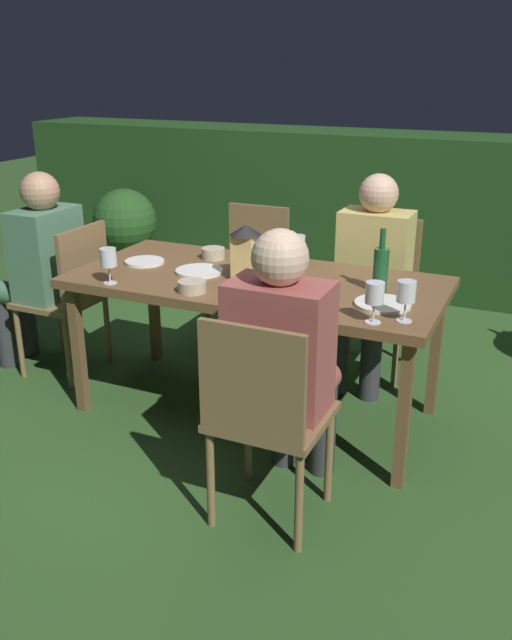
{
  "coord_description": "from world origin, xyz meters",
  "views": [
    {
      "loc": [
        1.28,
        -2.83,
        1.7
      ],
      "look_at": [
        0.0,
        0.0,
        0.5
      ],
      "focal_mm": 37.95,
      "sensor_mm": 36.0,
      "label": 1
    }
  ],
  "objects_px": {
    "person_in_green": "(39,263)",
    "wine_glass_e": "(375,295)",
    "plate_a": "(302,291)",
    "plate_c": "(144,262)",
    "chair_head_near": "(70,293)",
    "wine_glass_d": "(406,294)",
    "person_in_mustard": "(371,271)",
    "chair_side_left_b": "(265,413)",
    "potted_plant_by_hedge": "(125,226)",
    "chair_side_right_b": "(378,287)",
    "person_in_rust": "(285,356)",
    "plate_d": "(383,304)",
    "bowl_bread": "(213,253)",
    "chair_side_right_a": "(251,270)",
    "green_bottle_on_table": "(381,268)",
    "wine_glass_b": "(297,246)",
    "bowl_olives": "(192,286)",
    "plate_b": "(199,271)",
    "dining_table": "(256,289)",
    "wine_glass_c": "(108,259)"
  },
  "relations": [
    {
      "from": "person_in_green",
      "to": "wine_glass_e",
      "type": "relative_size",
      "value": 6.8
    },
    {
      "from": "plate_a",
      "to": "plate_c",
      "type": "height_order",
      "value": "same"
    },
    {
      "from": "chair_head_near",
      "to": "wine_glass_d",
      "type": "relative_size",
      "value": 5.15
    },
    {
      "from": "person_in_mustard",
      "to": "chair_side_left_b",
      "type": "xyz_separation_m",
      "value": [
        0.0,
        -1.44,
        -0.15
      ]
    },
    {
      "from": "potted_plant_by_hedge",
      "to": "chair_side_right_b",
      "type": "bearing_deg",
      "value": -20.74
    },
    {
      "from": "person_in_rust",
      "to": "plate_a",
      "type": "distance_m",
      "value": 0.52
    },
    {
      "from": "person_in_green",
      "to": "plate_d",
      "type": "relative_size",
      "value": 4.77
    },
    {
      "from": "chair_side_left_b",
      "to": "bowl_bread",
      "type": "distance_m",
      "value": 1.31
    },
    {
      "from": "chair_head_near",
      "to": "person_in_green",
      "type": "xyz_separation_m",
      "value": [
        -0.2,
        0.0,
        0.15
      ]
    },
    {
      "from": "chair_side_left_b",
      "to": "chair_head_near",
      "type": "bearing_deg",
      "value": 152.18
    },
    {
      "from": "potted_plant_by_hedge",
      "to": "chair_side_left_b",
      "type": "bearing_deg",
      "value": -46.95
    },
    {
      "from": "chair_side_right_a",
      "to": "green_bottle_on_table",
      "type": "distance_m",
      "value": 1.3
    },
    {
      "from": "wine_glass_b",
      "to": "plate_d",
      "type": "relative_size",
      "value": 0.7
    },
    {
      "from": "person_in_rust",
      "to": "wine_glass_b",
      "type": "distance_m",
      "value": 0.93
    },
    {
      "from": "person_in_mustard",
      "to": "chair_side_right_a",
      "type": "relative_size",
      "value": 1.32
    },
    {
      "from": "chair_side_left_b",
      "to": "wine_glass_b",
      "type": "bearing_deg",
      "value": 105.03
    },
    {
      "from": "person_in_rust",
      "to": "plate_a",
      "type": "height_order",
      "value": "person_in_rust"
    },
    {
      "from": "wine_glass_d",
      "to": "chair_side_left_b",
      "type": "bearing_deg",
      "value": -125.23
    },
    {
      "from": "person_in_rust",
      "to": "potted_plant_by_hedge",
      "type": "bearing_deg",
      "value": 135.36
    },
    {
      "from": "green_bottle_on_table",
      "to": "bowl_bread",
      "type": "height_order",
      "value": "green_bottle_on_table"
    },
    {
      "from": "chair_side_left_b",
      "to": "plate_c",
      "type": "height_order",
      "value": "chair_side_left_b"
    },
    {
      "from": "potted_plant_by_hedge",
      "to": "person_in_green",
      "type": "bearing_deg",
      "value": -70.15
    },
    {
      "from": "chair_head_near",
      "to": "wine_glass_b",
      "type": "xyz_separation_m",
      "value": [
        1.26,
        0.24,
        0.35
      ]
    },
    {
      "from": "chair_side_left_b",
      "to": "bowl_olives",
      "type": "relative_size",
      "value": 6.81
    },
    {
      "from": "wine_glass_b",
      "to": "wine_glass_e",
      "type": "xyz_separation_m",
      "value": [
        0.55,
        -0.59,
        0.0
      ]
    },
    {
      "from": "person_in_rust",
      "to": "plate_c",
      "type": "height_order",
      "value": "person_in_rust"
    },
    {
      "from": "green_bottle_on_table",
      "to": "plate_c",
      "type": "xyz_separation_m",
      "value": [
        -1.23,
        -0.05,
        -0.1
      ]
    },
    {
      "from": "chair_side_left_b",
      "to": "person_in_rust",
      "type": "distance_m",
      "value": 0.25
    },
    {
      "from": "person_in_rust",
      "to": "wine_glass_e",
      "type": "distance_m",
      "value": 0.43
    },
    {
      "from": "plate_b",
      "to": "bowl_bread",
      "type": "bearing_deg",
      "value": 102.12
    },
    {
      "from": "chair_side_right_a",
      "to": "bowl_olives",
      "type": "relative_size",
      "value": 6.81
    },
    {
      "from": "chair_side_left_b",
      "to": "plate_b",
      "type": "xyz_separation_m",
      "value": [
        -0.7,
        0.78,
        0.24
      ]
    },
    {
      "from": "person_in_green",
      "to": "plate_a",
      "type": "bearing_deg",
      "value": -4.22
    },
    {
      "from": "dining_table",
      "to": "wine_glass_e",
      "type": "xyz_separation_m",
      "value": [
        0.67,
        -0.35,
        0.17
      ]
    },
    {
      "from": "wine_glass_c",
      "to": "plate_a",
      "type": "distance_m",
      "value": 0.91
    },
    {
      "from": "chair_side_right_b",
      "to": "person_in_rust",
      "type": "xyz_separation_m",
      "value": [
        -0.0,
        -1.44,
        0.15
      ]
    },
    {
      "from": "chair_head_near",
      "to": "bowl_olives",
      "type": "bearing_deg",
      "value": -17.77
    },
    {
      "from": "person_in_mustard",
      "to": "wine_glass_d",
      "type": "bearing_deg",
      "value": -67.27
    },
    {
      "from": "plate_a",
      "to": "plate_b",
      "type": "relative_size",
      "value": 0.97
    },
    {
      "from": "chair_side_right_a",
      "to": "person_in_green",
      "type": "relative_size",
      "value": 0.76
    },
    {
      "from": "chair_side_right_b",
      "to": "wine_glass_c",
      "type": "distance_m",
      "value": 1.58
    },
    {
      "from": "wine_glass_c",
      "to": "person_in_mustard",
      "type": "bearing_deg",
      "value": 44.44
    },
    {
      "from": "plate_a",
      "to": "plate_d",
      "type": "distance_m",
      "value": 0.37
    },
    {
      "from": "dining_table",
      "to": "plate_a",
      "type": "distance_m",
      "value": 0.31
    },
    {
      "from": "person_in_rust",
      "to": "plate_a",
      "type": "bearing_deg",
      "value": 103.67
    },
    {
      "from": "chair_side_right_a",
      "to": "green_bottle_on_table",
      "type": "xyz_separation_m",
      "value": [
        0.99,
        -0.77,
        0.34
      ]
    },
    {
      "from": "person_in_mustard",
      "to": "bowl_bread",
      "type": "bearing_deg",
      "value": -152.1
    },
    {
      "from": "bowl_bread",
      "to": "potted_plant_by_hedge",
      "type": "height_order",
      "value": "bowl_bread"
    },
    {
      "from": "chair_side_left_b",
      "to": "wine_glass_b",
      "type": "distance_m",
      "value": 1.15
    },
    {
      "from": "chair_side_right_a",
      "to": "wine_glass_d",
      "type": "xyz_separation_m",
      "value": [
        1.18,
        -1.1,
        0.35
      ]
    }
  ]
}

